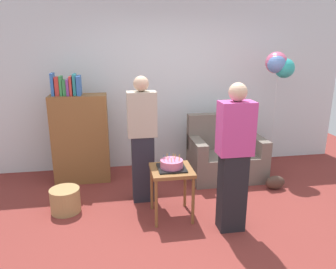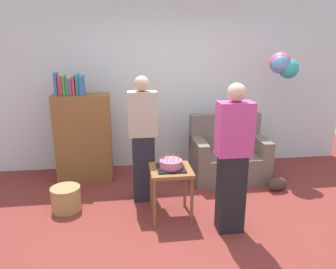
{
  "view_description": "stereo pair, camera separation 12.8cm",
  "coord_description": "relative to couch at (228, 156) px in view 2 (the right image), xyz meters",
  "views": [
    {
      "loc": [
        -0.86,
        -3.09,
        1.99
      ],
      "look_at": [
        -0.26,
        0.52,
        0.95
      ],
      "focal_mm": 33.94,
      "sensor_mm": 36.0,
      "label": 1
    },
    {
      "loc": [
        -0.74,
        -3.11,
        1.99
      ],
      "look_at": [
        -0.26,
        0.52,
        0.95
      ],
      "focal_mm": 33.94,
      "sensor_mm": 36.0,
      "label": 2
    }
  ],
  "objects": [
    {
      "name": "bookshelf",
      "position": [
        -2.17,
        0.23,
        0.35
      ],
      "size": [
        0.8,
        0.36,
        1.61
      ],
      "color": "brown",
      "rests_on": "ground_plane"
    },
    {
      "name": "ground_plane",
      "position": [
        -0.77,
        -1.31,
        -0.34
      ],
      "size": [
        8.0,
        8.0,
        0.0
      ],
      "primitive_type": "plane",
      "color": "maroon"
    },
    {
      "name": "birthday_cake",
      "position": [
        -1.03,
        -1.05,
        0.32
      ],
      "size": [
        0.32,
        0.32,
        0.17
      ],
      "color": "black",
      "rests_on": "side_table"
    },
    {
      "name": "person_holding_cake",
      "position": [
        -0.43,
        -1.41,
        0.49
      ],
      "size": [
        0.36,
        0.22,
        1.63
      ],
      "rotation": [
        0.0,
        0.0,
        2.91
      ],
      "color": "black",
      "rests_on": "ground_plane"
    },
    {
      "name": "side_table",
      "position": [
        -1.03,
        -1.05,
        0.18
      ],
      "size": [
        0.48,
        0.48,
        0.61
      ],
      "color": "brown",
      "rests_on": "ground_plane"
    },
    {
      "name": "couch",
      "position": [
        0.0,
        0.0,
        0.0
      ],
      "size": [
        1.1,
        0.7,
        0.96
      ],
      "color": "#6B6056",
      "rests_on": "ground_plane"
    },
    {
      "name": "wicker_basket",
      "position": [
        -2.3,
        -0.72,
        -0.19
      ],
      "size": [
        0.36,
        0.36,
        0.3
      ],
      "primitive_type": "cylinder",
      "color": "#A88451",
      "rests_on": "ground_plane"
    },
    {
      "name": "handbag",
      "position": [
        0.56,
        -0.56,
        -0.24
      ],
      "size": [
        0.28,
        0.14,
        0.2
      ],
      "primitive_type": "ellipsoid",
      "color": "#473328",
      "rests_on": "ground_plane"
    },
    {
      "name": "person_blowing_candles",
      "position": [
        -1.32,
        -0.56,
        0.49
      ],
      "size": [
        0.36,
        0.22,
        1.63
      ],
      "rotation": [
        0.0,
        0.0,
        -0.28
      ],
      "color": "#23232D",
      "rests_on": "ground_plane"
    },
    {
      "name": "wall_back",
      "position": [
        -0.77,
        0.74,
        1.01
      ],
      "size": [
        6.0,
        0.1,
        2.7
      ],
      "primitive_type": "cube",
      "color": "silver",
      "rests_on": "ground_plane"
    },
    {
      "name": "balloon_bunch",
      "position": [
        0.79,
        0.08,
        1.36
      ],
      "size": [
        0.42,
        0.35,
        1.89
      ],
      "color": "silver",
      "rests_on": "ground_plane"
    }
  ]
}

